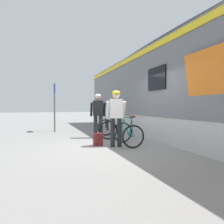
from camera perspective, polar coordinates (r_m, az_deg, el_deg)
The scene contains 9 objects.
ground_plane at distance 6.52m, azimuth 0.59°, elevation -9.62°, with size 80.00×80.00×0.00m, color gray.
train_car at distance 7.94m, azimuth 23.25°, elevation 6.51°, with size 3.17×18.32×3.88m.
cyclist_near_in_white at distance 6.29m, azimuth 1.16°, elevation -0.36°, with size 0.65×0.38×1.76m.
cyclist_far_in_dark at distance 8.02m, azimuth -3.97°, elevation 0.06°, with size 0.64×0.36×1.76m.
bicycle_near_teal at distance 6.63m, azimuth 4.44°, elevation -5.92°, with size 0.79×1.12×0.99m.
bicycle_far_black at distance 8.25m, azimuth -1.48°, elevation -4.43°, with size 0.91×1.19×0.99m.
backpack_on_platform at distance 6.58m, azimuth -3.96°, elevation -7.76°, with size 0.28×0.18×0.40m, color maroon.
water_bottle_near_the_bikes at distance 8.39m, azimuth 1.51°, elevation -6.35°, with size 0.07×0.07×0.22m, color #338CCC.
platform_sign_post at distance 10.39m, azimuth -15.97°, elevation 3.49°, with size 0.08×0.70×2.40m.
Camera 1 is at (-2.19, -6.01, 1.27)m, focal length 32.30 mm.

